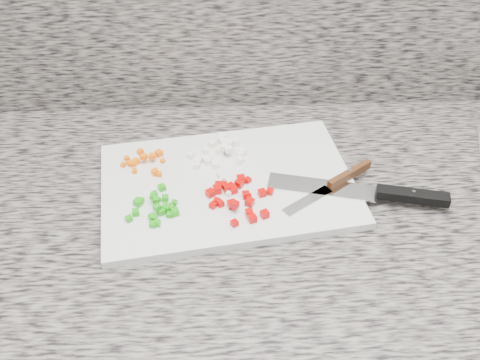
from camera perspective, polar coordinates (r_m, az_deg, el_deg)
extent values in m
cube|color=beige|center=(1.26, 4.75, -17.95)|extent=(3.92, 0.62, 0.86)
cube|color=slate|center=(0.91, 6.31, -3.32)|extent=(3.96, 0.64, 0.04)
cube|color=silver|center=(0.91, -1.31, -0.48)|extent=(0.46, 0.34, 0.01)
cube|color=#F76405|center=(0.96, -9.29, 2.47)|extent=(0.01, 0.01, 0.01)
cube|color=#F76405|center=(0.95, -9.44, 2.50)|extent=(0.01, 0.01, 0.01)
cube|color=#F76405|center=(0.95, -8.24, 2.04)|extent=(0.01, 0.01, 0.01)
cube|color=#F76405|center=(0.95, -12.35, 1.62)|extent=(0.01, 0.01, 0.01)
cube|color=#F76405|center=(0.95, -9.33, 2.52)|extent=(0.01, 0.01, 0.01)
cube|color=#F76405|center=(0.97, -11.97, 2.28)|extent=(0.01, 0.01, 0.01)
cube|color=#F76405|center=(0.92, -8.59, 0.62)|extent=(0.01, 0.01, 0.01)
cube|color=#F76405|center=(0.97, -10.20, 2.57)|extent=(0.01, 0.01, 0.01)
cube|color=#F76405|center=(0.95, -11.33, 1.73)|extent=(0.01, 0.01, 0.01)
cube|color=#F76405|center=(0.95, -11.70, 1.74)|extent=(0.01, 0.01, 0.01)
cube|color=#F76405|center=(0.98, -10.58, 2.98)|extent=(0.01, 0.01, 0.01)
cube|color=#F76405|center=(0.95, -10.24, 2.44)|extent=(0.01, 0.01, 0.01)
cube|color=#F76405|center=(0.95, -11.05, 1.96)|extent=(0.01, 0.01, 0.01)
cube|color=#F76405|center=(0.94, -11.18, 0.96)|extent=(0.01, 0.01, 0.01)
cube|color=#F76405|center=(0.97, -8.63, 2.85)|extent=(0.02, 0.02, 0.01)
cube|color=#F76405|center=(0.93, -9.04, 0.85)|extent=(0.01, 0.01, 0.01)
cube|color=white|center=(0.94, -0.03, 2.16)|extent=(0.02, 0.02, 0.01)
cube|color=white|center=(0.98, -1.99, 4.28)|extent=(0.02, 0.02, 0.01)
cube|color=white|center=(0.94, -0.10, 2.03)|extent=(0.01, 0.01, 0.01)
cube|color=white|center=(0.96, 0.26, 3.03)|extent=(0.02, 0.02, 0.01)
cube|color=white|center=(0.95, -3.39, 2.33)|extent=(0.01, 0.01, 0.01)
cube|color=white|center=(0.96, -3.66, 3.21)|extent=(0.01, 0.01, 0.01)
cube|color=white|center=(0.96, -2.07, 3.27)|extent=(0.02, 0.02, 0.01)
cube|color=white|center=(0.98, -0.44, 4.12)|extent=(0.02, 0.02, 0.01)
cube|color=white|center=(0.98, -1.76, 4.08)|extent=(0.01, 0.01, 0.01)
cube|color=white|center=(0.97, -1.21, 3.37)|extent=(0.01, 0.01, 0.01)
cube|color=white|center=(0.93, -2.59, 1.68)|extent=(0.01, 0.01, 0.01)
cube|color=white|center=(0.94, -3.44, 1.96)|extent=(0.01, 0.01, 0.01)
cube|color=white|center=(0.95, -1.69, 3.55)|extent=(0.02, 0.02, 0.01)
cube|color=white|center=(0.95, -1.24, 3.29)|extent=(0.02, 0.02, 0.01)
cube|color=white|center=(0.95, 0.02, 2.73)|extent=(0.01, 0.01, 0.01)
cube|color=white|center=(0.95, -5.30, 2.65)|extent=(0.02, 0.02, 0.01)
cube|color=white|center=(0.94, -4.47, 2.07)|extent=(0.01, 0.01, 0.01)
cube|color=white|center=(0.94, -3.66, 2.24)|extent=(0.02, 0.02, 0.01)
cube|color=white|center=(0.93, -4.62, 1.59)|extent=(0.01, 0.01, 0.01)
cube|color=white|center=(0.93, -2.69, 1.59)|extent=(0.01, 0.01, 0.01)
cube|color=white|center=(0.98, -2.95, 3.85)|extent=(0.02, 0.02, 0.01)
cube|color=white|center=(0.96, -2.05, 3.13)|extent=(0.01, 0.01, 0.01)
cube|color=white|center=(0.99, -1.88, 4.67)|extent=(0.01, 0.01, 0.01)
cube|color=white|center=(0.96, -1.22, 3.87)|extent=(0.02, 0.02, 0.01)
cube|color=#1C9A0E|center=(0.85, -9.21, -4.01)|extent=(0.01, 0.01, 0.01)
cube|color=#1C9A0E|center=(0.84, -9.25, -4.67)|extent=(0.01, 0.01, 0.01)
cube|color=#1C9A0E|center=(0.85, -9.39, -3.85)|extent=(0.01, 0.01, 0.01)
cube|color=#1C9A0E|center=(0.86, -8.79, -2.06)|extent=(0.01, 0.01, 0.01)
cube|color=#1C9A0E|center=(0.88, -7.98, -1.92)|extent=(0.01, 0.01, 0.01)
cube|color=#1C9A0E|center=(0.87, -9.30, -1.73)|extent=(0.01, 0.01, 0.01)
cube|color=#1C9A0E|center=(0.85, -11.77, -4.04)|extent=(0.01, 0.01, 0.01)
cube|color=#1C9A0E|center=(0.86, -7.49, -2.93)|extent=(0.02, 0.02, 0.01)
cube|color=#1C9A0E|center=(0.85, -6.94, -3.42)|extent=(0.01, 0.01, 0.01)
cube|color=#1C9A0E|center=(0.86, -7.86, -2.97)|extent=(0.02, 0.02, 0.01)
cube|color=#1C9A0E|center=(0.84, -8.84, -4.54)|extent=(0.01, 0.01, 0.01)
cube|color=#1C9A0E|center=(0.87, -7.02, -2.44)|extent=(0.01, 0.01, 0.01)
cube|color=#1C9A0E|center=(0.86, -11.05, -3.41)|extent=(0.01, 0.01, 0.01)
cube|color=#1C9A0E|center=(0.86, -8.92, -2.16)|extent=(0.01, 0.01, 0.01)
cube|color=#1C9A0E|center=(0.85, -8.84, -2.91)|extent=(0.01, 0.01, 0.01)
cube|color=#1C9A0E|center=(0.88, -10.50, -2.17)|extent=(0.01, 0.01, 0.01)
cube|color=#1C9A0E|center=(0.89, -8.33, -0.79)|extent=(0.01, 0.01, 0.01)
cube|color=#1C9A0E|center=(0.85, -8.37, -3.33)|extent=(0.01, 0.01, 0.01)
cube|color=#1C9A0E|center=(0.85, -7.51, -3.66)|extent=(0.01, 0.01, 0.01)
cube|color=#1C9A0E|center=(0.87, -10.81, -2.35)|extent=(0.02, 0.02, 0.01)
cube|color=#1C9A0E|center=(0.89, -9.11, -1.46)|extent=(0.01, 0.01, 0.01)
cube|color=#BF0402|center=(0.85, 0.90, -3.40)|extent=(0.01, 0.01, 0.01)
cube|color=#BF0402|center=(0.90, -0.12, -0.25)|extent=(0.01, 0.01, 0.01)
cube|color=#BF0402|center=(0.88, 3.22, -1.21)|extent=(0.01, 0.01, 0.01)
cube|color=#BF0402|center=(0.89, -1.74, -0.52)|extent=(0.01, 0.01, 0.01)
cube|color=#BF0402|center=(0.84, 2.65, -3.65)|extent=(0.02, 0.02, 0.01)
cube|color=#BF0402|center=(0.87, 0.64, -1.61)|extent=(0.01, 0.01, 0.01)
cube|color=#BF0402|center=(0.90, 0.83, 0.01)|extent=(0.01, 0.01, 0.01)
cube|color=#BF0402|center=(0.86, -2.92, -2.70)|extent=(0.01, 0.01, 0.01)
cube|color=#BF0402|center=(0.86, 1.05, -2.37)|extent=(0.02, 0.02, 0.01)
cube|color=#BF0402|center=(0.90, 0.11, 0.07)|extent=(0.02, 0.02, 0.01)
cube|color=#BF0402|center=(0.87, 0.92, -1.79)|extent=(0.01, 0.01, 0.01)
cube|color=#BF0402|center=(0.89, -1.00, -0.67)|extent=(0.02, 0.02, 0.01)
cube|color=#BF0402|center=(0.88, -2.45, -1.01)|extent=(0.02, 0.02, 0.01)
cube|color=#BF0402|center=(0.88, -0.72, -1.04)|extent=(0.02, 0.02, 0.01)
cube|color=#BF0402|center=(0.86, -2.50, -2.22)|extent=(0.01, 0.01, 0.01)
cube|color=#BF0402|center=(0.88, -3.19, -1.39)|extent=(0.02, 0.02, 0.01)
cube|color=#BF0402|center=(0.88, 2.37, -1.37)|extent=(0.01, 0.01, 0.01)
cube|color=#BF0402|center=(0.89, -0.09, -0.40)|extent=(0.02, 0.02, 0.01)
cube|color=#BF0402|center=(0.86, -0.86, -2.57)|extent=(0.02, 0.02, 0.01)
cube|color=#BF0402|center=(0.88, -1.35, -0.91)|extent=(0.02, 0.02, 0.01)
cube|color=#BF0402|center=(0.88, -3.09, -1.45)|extent=(0.01, 0.01, 0.01)
cube|color=#BF0402|center=(0.84, 1.03, -3.51)|extent=(0.01, 0.01, 0.01)
cube|color=#BF0402|center=(0.89, -2.35, -0.51)|extent=(0.01, 0.01, 0.01)
cube|color=#BF0402|center=(0.83, -0.59, -4.61)|extent=(0.01, 0.01, 0.01)
cube|color=#BF0402|center=(0.86, -2.09, -2.54)|extent=(0.01, 0.01, 0.01)
cube|color=#BF0402|center=(0.83, 1.32, -4.10)|extent=(0.02, 0.02, 0.01)
cube|color=#BF0402|center=(0.84, -0.58, -2.64)|extent=(0.02, 0.02, 0.01)
cube|color=beige|center=(0.89, -1.36, -0.93)|extent=(0.01, 0.01, 0.01)
cube|color=beige|center=(0.89, -2.21, -0.61)|extent=(0.01, 0.01, 0.01)
cube|color=beige|center=(0.90, -2.17, -0.28)|extent=(0.01, 0.01, 0.01)
cube|color=beige|center=(0.90, -1.81, 0.17)|extent=(0.01, 0.01, 0.01)
cube|color=beige|center=(0.91, -2.16, 0.60)|extent=(0.01, 0.01, 0.01)
cube|color=beige|center=(0.89, -1.21, -0.48)|extent=(0.01, 0.01, 0.01)
cube|color=beige|center=(0.90, -0.53, -0.33)|extent=(0.01, 0.01, 0.00)
cube|color=beige|center=(0.88, -1.21, -1.47)|extent=(0.01, 0.01, 0.01)
cube|color=beige|center=(0.91, -2.01, 0.34)|extent=(0.01, 0.01, 0.01)
cube|color=beige|center=(0.90, -2.04, 0.02)|extent=(0.01, 0.01, 0.01)
cube|color=silver|center=(0.90, 8.66, -0.76)|extent=(0.18, 0.08, 0.00)
cube|color=black|center=(0.91, 17.92, -1.62)|extent=(0.12, 0.05, 0.02)
cylinder|color=silver|center=(0.91, 18.04, -1.20)|extent=(0.01, 0.01, 0.00)
cube|color=silver|center=(0.87, 7.21, -2.23)|extent=(0.09, 0.07, 0.00)
cube|color=#4B2A12|center=(0.93, 11.59, 0.59)|extent=(0.08, 0.06, 0.02)
cylinder|color=silver|center=(0.92, 11.66, 1.02)|extent=(0.01, 0.01, 0.00)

